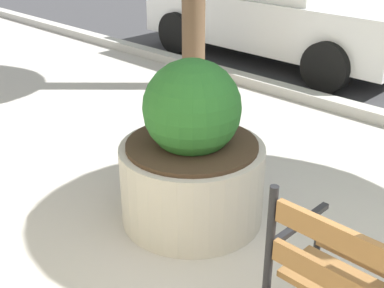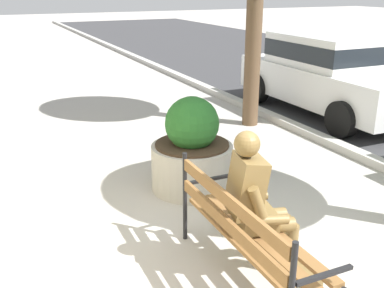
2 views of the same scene
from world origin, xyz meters
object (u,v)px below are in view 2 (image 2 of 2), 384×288
park_bench (244,228)px  parked_car_white (329,72)px  concrete_planter (192,153)px  bronze_statue_seated (262,208)px

park_bench → parked_car_white: bearing=132.6°
parked_car_white → concrete_planter: bearing=-62.1°
bronze_statue_seated → parked_car_white: (-4.07, 4.28, 0.17)m
bronze_statue_seated → concrete_planter: bearing=173.0°
bronze_statue_seated → park_bench: bearing=-74.3°
concrete_planter → bronze_statue_seated: bearing=-7.0°
park_bench → bronze_statue_seated: (-0.06, 0.21, 0.12)m
concrete_planter → parked_car_white: (-2.15, 4.04, 0.35)m
park_bench → bronze_statue_seated: size_ratio=1.32×
park_bench → concrete_planter: concrete_planter is taller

